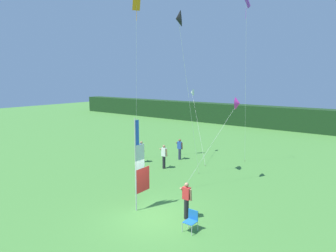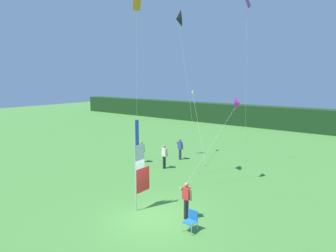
% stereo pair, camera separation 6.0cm
% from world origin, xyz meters
% --- Properties ---
extents(ground_plane, '(120.00, 120.00, 0.00)m').
position_xyz_m(ground_plane, '(0.00, 0.00, 0.00)').
color(ground_plane, '#478438').
extents(distant_treeline, '(80.00, 2.40, 2.86)m').
position_xyz_m(distant_treeline, '(0.00, 28.80, 1.43)').
color(distant_treeline, '#193819').
rests_on(distant_treeline, ground).
extents(banner_flag, '(0.06, 1.03, 4.61)m').
position_xyz_m(banner_flag, '(-1.19, 0.33, 2.21)').
color(banner_flag, '#B7B7BC').
rests_on(banner_flag, ground).
extents(person_near_banner, '(0.55, 0.48, 1.75)m').
position_xyz_m(person_near_banner, '(1.25, 0.83, 0.94)').
color(person_near_banner, black).
rests_on(person_near_banner, ground).
extents(person_mid_field, '(0.55, 0.48, 1.69)m').
position_xyz_m(person_mid_field, '(-4.76, 8.94, 0.90)').
color(person_mid_field, '#2D334C').
rests_on(person_mid_field, ground).
extents(person_far_left, '(0.55, 0.48, 1.69)m').
position_xyz_m(person_far_left, '(-6.65, 6.46, 0.90)').
color(person_far_left, brown).
rests_on(person_far_left, ground).
extents(person_far_right, '(0.55, 0.48, 1.75)m').
position_xyz_m(person_far_right, '(-4.31, 6.30, 0.93)').
color(person_far_right, black).
rests_on(person_far_right, ground).
extents(folding_chair, '(0.51, 0.51, 0.89)m').
position_xyz_m(folding_chair, '(2.03, 0.04, 0.51)').
color(folding_chair, '#BCBCC1').
rests_on(folding_chair, ground).
extents(kite_purple_diamond_0, '(0.78, 2.19, 12.22)m').
position_xyz_m(kite_purple_diamond_0, '(-0.04, 9.98, 11.11)').
color(kite_purple_diamond_0, brown).
rests_on(kite_purple_diamond_0, ground).
extents(kite_magenta_delta_1, '(2.16, 3.38, 5.36)m').
position_xyz_m(kite_magenta_delta_1, '(0.98, 6.78, 4.96)').
color(kite_magenta_delta_1, brown).
rests_on(kite_magenta_delta_1, ground).
extents(kite_white_delta_2, '(2.95, 2.67, 5.60)m').
position_xyz_m(kite_white_delta_2, '(-4.92, 10.96, 5.27)').
color(kite_white_delta_2, brown).
rests_on(kite_white_delta_2, ground).
extents(kite_orange_diamond_3, '(1.15, 0.94, 12.09)m').
position_xyz_m(kite_orange_diamond_3, '(-6.96, 6.46, 10.70)').
color(kite_orange_diamond_3, brown).
rests_on(kite_orange_diamond_3, ground).
extents(kite_black_delta_4, '(0.93, 2.35, 10.48)m').
position_xyz_m(kite_black_delta_4, '(-2.18, 4.99, 9.97)').
color(kite_black_delta_4, brown).
rests_on(kite_black_delta_4, ground).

